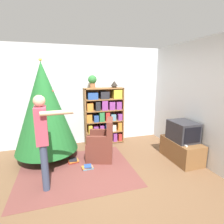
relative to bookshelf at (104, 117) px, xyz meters
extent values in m
plane|color=brown|center=(-0.41, -1.64, -0.75)|extent=(14.00, 14.00, 0.00)
cube|color=silver|center=(-0.41, 0.24, 0.55)|extent=(8.00, 0.10, 2.60)
cube|color=silver|center=(1.72, -1.64, 0.55)|extent=(0.10, 8.00, 2.60)
cube|color=brown|center=(-0.88, -1.25, -0.75)|extent=(2.20, 1.76, 0.01)
cube|color=brown|center=(-0.51, 0.01, 0.01)|extent=(0.03, 0.32, 1.53)
cube|color=brown|center=(0.51, 0.01, 0.01)|extent=(0.03, 0.32, 1.53)
cube|color=brown|center=(0.00, 0.01, 0.76)|extent=(1.05, 0.32, 0.03)
cube|color=brown|center=(0.00, 0.16, 0.01)|extent=(1.05, 0.01, 1.53)
cube|color=brown|center=(0.00, 0.01, -0.72)|extent=(1.02, 0.32, 0.03)
cube|color=#5B899E|center=(-0.43, -0.01, -0.60)|extent=(0.12, 0.28, 0.22)
cube|color=gold|center=(-0.29, 0.00, -0.61)|extent=(0.10, 0.30, 0.19)
cube|color=#232328|center=(-0.14, -0.01, -0.61)|extent=(0.11, 0.29, 0.19)
cube|color=#232328|center=(0.01, 0.00, -0.62)|extent=(0.11, 0.29, 0.17)
cube|color=beige|center=(0.14, -0.04, -0.58)|extent=(0.12, 0.23, 0.25)
cube|color=#843889|center=(0.28, -0.03, -0.59)|extent=(0.10, 0.24, 0.23)
cube|color=#B22D28|center=(0.43, -0.01, -0.61)|extent=(0.10, 0.29, 0.19)
cube|color=brown|center=(0.00, 0.01, -0.42)|extent=(1.02, 0.32, 0.03)
cube|color=gold|center=(-0.40, -0.04, -0.30)|extent=(0.10, 0.23, 0.21)
cube|color=#843889|center=(-0.25, -0.02, -0.32)|extent=(0.12, 0.27, 0.17)
cube|color=#843889|center=(-0.09, -0.01, -0.32)|extent=(0.11, 0.29, 0.18)
cube|color=#284C93|center=(0.08, -0.03, -0.31)|extent=(0.13, 0.25, 0.19)
cube|color=beige|center=(0.24, -0.02, -0.32)|extent=(0.13, 0.26, 0.17)
cube|color=orange|center=(0.42, -0.01, -0.29)|extent=(0.11, 0.28, 0.23)
cube|color=brown|center=(0.00, 0.01, -0.12)|extent=(1.02, 0.32, 0.03)
cube|color=orange|center=(-0.42, -0.01, -0.01)|extent=(0.14, 0.28, 0.20)
cube|color=#284C93|center=(-0.24, 0.00, -0.02)|extent=(0.13, 0.29, 0.17)
cube|color=#2D7A42|center=(-0.08, -0.01, 0.02)|extent=(0.13, 0.29, 0.25)
cube|color=#B22D28|center=(0.07, 0.00, 0.01)|extent=(0.11, 0.29, 0.23)
cube|color=#5B899E|center=(0.23, -0.04, -0.02)|extent=(0.14, 0.23, 0.17)
cube|color=#843889|center=(0.42, -0.02, -0.02)|extent=(0.11, 0.26, 0.17)
cube|color=brown|center=(0.00, 0.01, 0.18)|extent=(1.02, 0.32, 0.03)
cube|color=orange|center=(-0.39, -0.04, 0.29)|extent=(0.15, 0.23, 0.20)
cube|color=#232328|center=(-0.19, -0.04, 0.31)|extent=(0.12, 0.23, 0.24)
cube|color=#843889|center=(0.00, -0.01, 0.32)|extent=(0.15, 0.27, 0.25)
cube|color=#843889|center=(0.20, -0.02, 0.30)|extent=(0.15, 0.27, 0.21)
cube|color=#843889|center=(0.39, -0.01, 0.30)|extent=(0.14, 0.29, 0.21)
cube|color=brown|center=(0.00, 0.01, 0.48)|extent=(1.02, 0.32, 0.03)
cube|color=#284C93|center=(-0.31, -0.01, 0.58)|extent=(0.26, 0.29, 0.17)
cube|color=#232328|center=(0.00, -0.01, 0.59)|extent=(0.23, 0.28, 0.19)
cube|color=gold|center=(0.35, -0.04, 0.61)|extent=(0.23, 0.23, 0.23)
cube|color=brown|center=(1.39, -1.46, -0.52)|extent=(0.51, 0.94, 0.46)
cube|color=#28282D|center=(1.39, -1.46, -0.08)|extent=(0.48, 0.57, 0.42)
cube|color=black|center=(1.39, -1.75, -0.08)|extent=(0.39, 0.01, 0.33)
cube|color=white|center=(1.24, -1.74, -0.28)|extent=(0.04, 0.12, 0.02)
cylinder|color=#4C3323|center=(-1.46, -0.53, -0.70)|extent=(0.36, 0.36, 0.10)
cylinder|color=brown|center=(-1.46, -0.53, -0.59)|extent=(0.08, 0.08, 0.12)
cone|color=#1E6028|center=(-1.46, -0.53, 0.43)|extent=(1.34, 1.34, 1.92)
sphere|color=red|center=(-1.26, -0.58, 0.78)|extent=(0.05, 0.05, 0.05)
sphere|color=#335BB2|center=(-1.41, -0.92, 0.19)|extent=(0.05, 0.05, 0.05)
sphere|color=#335BB2|center=(-1.01, -0.83, -0.24)|extent=(0.04, 0.04, 0.04)
sphere|color=gold|center=(-1.51, -0.27, 0.58)|extent=(0.04, 0.04, 0.04)
sphere|color=gold|center=(-1.45, -0.88, 0.33)|extent=(0.05, 0.05, 0.05)
sphere|color=gold|center=(-1.90, -0.26, -0.19)|extent=(0.06, 0.06, 0.06)
sphere|color=#B74C93|center=(-1.24, -0.36, 0.57)|extent=(0.06, 0.06, 0.06)
sphere|color=gold|center=(-1.61, -0.39, 0.77)|extent=(0.05, 0.05, 0.05)
sphere|color=red|center=(-1.50, -0.42, 1.05)|extent=(0.05, 0.05, 0.05)
sphere|color=#E5CC4C|center=(-1.46, -0.53, 1.42)|extent=(0.07, 0.07, 0.07)
cube|color=brown|center=(-0.33, -0.89, -0.54)|extent=(0.71, 0.71, 0.42)
cube|color=brown|center=(-0.11, -0.96, -0.08)|extent=(0.29, 0.57, 0.50)
cube|color=brown|center=(-0.26, -0.66, -0.23)|extent=(0.50, 0.23, 0.20)
cube|color=brown|center=(-0.41, -1.12, -0.23)|extent=(0.50, 0.23, 0.20)
cylinder|color=#38425B|center=(-1.44, -1.53, -0.36)|extent=(0.11, 0.11, 0.79)
cylinder|color=#38425B|center=(-1.43, -1.71, -0.36)|extent=(0.11, 0.11, 0.79)
cube|color=#AD4256|center=(-1.43, -1.62, 0.34)|extent=(0.20, 0.33, 0.60)
cylinder|color=#DBAD89|center=(-1.44, -1.42, 0.31)|extent=(0.07, 0.07, 0.48)
cylinder|color=#DBAD89|center=(-1.18, -1.80, 0.56)|extent=(0.48, 0.10, 0.07)
cube|color=white|center=(-0.94, -1.79, 0.56)|extent=(0.11, 0.04, 0.03)
sphere|color=#DBAD89|center=(-1.43, -1.62, 0.73)|extent=(0.18, 0.18, 0.18)
cylinder|color=#935B38|center=(-0.29, 0.01, 0.84)|extent=(0.14, 0.14, 0.12)
sphere|color=#2D7033|center=(-0.29, 0.01, 1.00)|extent=(0.22, 0.22, 0.22)
cylinder|color=#473828|center=(0.29, 0.01, 0.80)|extent=(0.12, 0.12, 0.04)
cone|color=black|center=(0.29, 0.01, 0.89)|extent=(0.20, 0.20, 0.14)
cube|color=#B22D28|center=(-0.93, -0.92, -0.74)|extent=(0.22, 0.14, 0.03)
cube|color=orange|center=(-0.92, -0.92, -0.70)|extent=(0.22, 0.17, 0.03)
cube|color=#232328|center=(-0.93, -0.92, -0.68)|extent=(0.16, 0.16, 0.02)
cube|color=#5B899E|center=(-0.66, -1.25, -0.74)|extent=(0.22, 0.14, 0.03)
cube|color=orange|center=(-0.68, -1.25, -0.71)|extent=(0.22, 0.14, 0.02)
cube|color=#284C93|center=(-0.67, -1.26, -0.69)|extent=(0.16, 0.15, 0.02)
camera|label=1|loc=(-1.13, -4.47, 1.13)|focal=28.00mm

